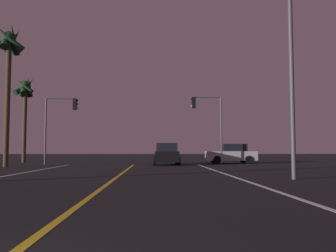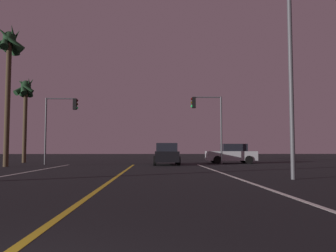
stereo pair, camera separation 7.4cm
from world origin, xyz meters
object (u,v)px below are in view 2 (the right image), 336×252
street_lamp_right_near (277,50)px  traffic_light_near_left (61,115)px  car_ahead_far (166,154)px  palm_tree_left_far (26,94)px  palm_tree_left_mid (9,54)px  traffic_light_near_right (207,114)px  car_crossing_side (232,154)px

street_lamp_right_near → traffic_light_near_left: bearing=-49.7°
car_ahead_far → palm_tree_left_far: size_ratio=0.54×
street_lamp_right_near → palm_tree_left_mid: size_ratio=0.82×
car_ahead_far → palm_tree_left_mid: palm_tree_left_mid is taller
traffic_light_near_right → car_crossing_side: bearing=-140.3°
car_crossing_side → traffic_light_near_right: traffic_light_near_right is taller
street_lamp_right_near → palm_tree_left_far: (-17.05, 19.18, 1.12)m
car_crossing_side → palm_tree_left_far: bearing=-7.1°
street_lamp_right_near → palm_tree_left_mid: (-15.40, 11.21, 2.74)m
street_lamp_right_near → palm_tree_left_far: 25.69m
car_ahead_far → street_lamp_right_near: size_ratio=0.52×
traffic_light_near_left → street_lamp_right_near: size_ratio=0.65×
car_ahead_far → palm_tree_left_far: 15.05m
car_crossing_side → palm_tree_left_mid: size_ratio=0.43×
palm_tree_left_mid → palm_tree_left_far: palm_tree_left_mid is taller
car_crossing_side → palm_tree_left_mid: (-17.12, -5.64, 7.18)m
car_ahead_far → palm_tree_left_mid: 13.67m
palm_tree_left_mid → car_ahead_far: bearing=13.6°
traffic_light_near_left → palm_tree_left_far: size_ratio=0.67×
car_ahead_far → traffic_light_near_right: bearing=-75.2°
traffic_light_near_left → street_lamp_right_near: (12.60, -14.84, 1.28)m
car_crossing_side → palm_tree_left_mid: palm_tree_left_mid is taller
car_ahead_far → street_lamp_right_near: bearing=-163.6°
car_ahead_far → traffic_light_near_right: 4.79m
traffic_light_near_right → traffic_light_near_left: traffic_light_near_right is taller
street_lamp_right_near → palm_tree_left_mid: palm_tree_left_mid is taller
traffic_light_near_right → street_lamp_right_near: 14.90m
car_crossing_side → street_lamp_right_near: (-1.72, -16.86, 4.44)m
traffic_light_near_right → traffic_light_near_left: 11.88m
traffic_light_near_right → palm_tree_left_mid: 15.62m
car_crossing_side → palm_tree_left_mid: 19.40m
car_ahead_far → palm_tree_left_mid: (-11.31, -2.73, 7.18)m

